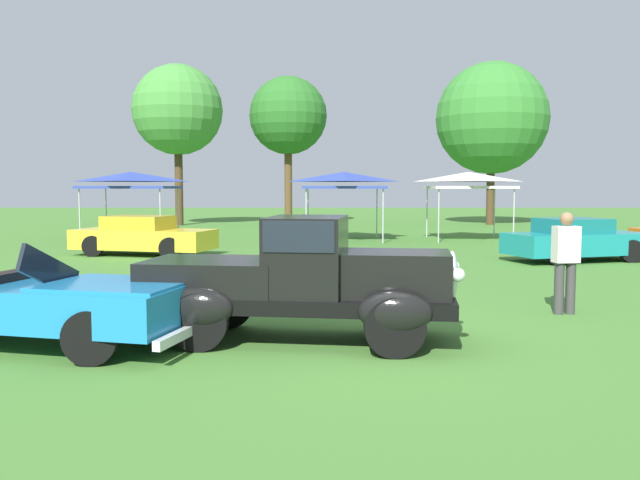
# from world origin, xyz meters

# --- Properties ---
(ground_plane) EXTENTS (120.00, 120.00, 0.00)m
(ground_plane) POSITION_xyz_m (0.00, 0.00, 0.00)
(ground_plane) COLOR #42752D
(feature_pickup_truck) EXTENTS (4.39, 2.22, 1.70)m
(feature_pickup_truck) POSITION_xyz_m (-0.63, 0.10, 0.86)
(feature_pickup_truck) COLOR black
(feature_pickup_truck) RESTS_ON ground_plane
(neighbor_convertible) EXTENTS (4.70, 2.67, 1.40)m
(neighbor_convertible) POSITION_xyz_m (-4.09, -0.12, 0.58)
(neighbor_convertible) COLOR #1E7AB7
(neighbor_convertible) RESTS_ON ground_plane
(show_car_yellow) EXTENTS (4.56, 2.69, 1.22)m
(show_car_yellow) POSITION_xyz_m (-5.93, 11.52, 0.60)
(show_car_yellow) COLOR yellow
(show_car_yellow) RESTS_ON ground_plane
(show_car_teal) EXTENTS (4.32, 2.79, 1.22)m
(show_car_teal) POSITION_xyz_m (6.88, 9.95, 0.60)
(show_car_teal) COLOR teal
(show_car_teal) RESTS_ON ground_plane
(spectator_between_cars) EXTENTS (0.43, 0.29, 1.69)m
(spectator_between_cars) POSITION_xyz_m (3.66, 2.03, 0.91)
(spectator_between_cars) COLOR #383838
(spectator_between_cars) RESTS_ON ground_plane
(canopy_tent_left_field) EXTENTS (3.34, 3.34, 2.71)m
(canopy_tent_left_field) POSITION_xyz_m (-7.90, 17.18, 2.42)
(canopy_tent_left_field) COLOR #B7B7BC
(canopy_tent_left_field) RESTS_ON ground_plane
(canopy_tent_center_field) EXTENTS (3.21, 3.21, 2.71)m
(canopy_tent_center_field) POSITION_xyz_m (0.46, 17.39, 2.42)
(canopy_tent_center_field) COLOR #B7B7BC
(canopy_tent_center_field) RESTS_ON ground_plane
(canopy_tent_right_field) EXTENTS (3.15, 3.15, 2.71)m
(canopy_tent_right_field) POSITION_xyz_m (5.44, 17.54, 2.42)
(canopy_tent_right_field) COLOR #B7B7BC
(canopy_tent_right_field) RESTS_ON ground_plane
(treeline_far_left) EXTENTS (4.94, 4.94, 8.83)m
(treeline_far_left) POSITION_xyz_m (-8.34, 27.81, 6.32)
(treeline_far_left) COLOR #47331E
(treeline_far_left) RESTS_ON ground_plane
(treeline_mid_left) EXTENTS (4.45, 4.45, 8.44)m
(treeline_mid_left) POSITION_xyz_m (-2.36, 29.42, 6.17)
(treeline_mid_left) COLOR brown
(treeline_mid_left) RESTS_ON ground_plane
(treeline_center) EXTENTS (6.22, 6.22, 9.06)m
(treeline_center) POSITION_xyz_m (9.07, 28.46, 5.94)
(treeline_center) COLOR #47331E
(treeline_center) RESTS_ON ground_plane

